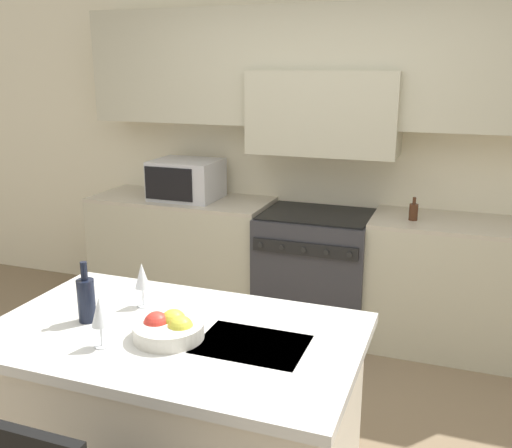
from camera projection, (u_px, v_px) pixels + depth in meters
name	position (u px, v px, depth m)	size (l,w,h in m)	color
back_cabinetry	(328.00, 118.00, 4.30)	(10.00, 0.46, 2.70)	beige
back_counter	(316.00, 269.00, 4.37)	(3.74, 0.62, 0.95)	#B2AD93
range_stove	(315.00, 272.00, 4.36)	(0.82, 0.70, 0.93)	#2D2D33
microwave	(186.00, 179.00, 4.56)	(0.52, 0.44, 0.31)	#B7B7BC
kitchen_island	(177.00, 420.00, 2.55)	(1.60, 0.96, 0.89)	beige
wine_bottle	(86.00, 299.00, 2.50)	(0.08, 0.08, 0.28)	black
wine_glass_near	(100.00, 313.00, 2.25)	(0.07, 0.07, 0.21)	white
wine_glass_far	(142.00, 277.00, 2.64)	(0.07, 0.07, 0.21)	white
fruit_bowl	(169.00, 328.00, 2.36)	(0.30, 0.30, 0.11)	silver
oil_bottle_on_counter	(414.00, 211.00, 3.94)	(0.06, 0.06, 0.16)	#422314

